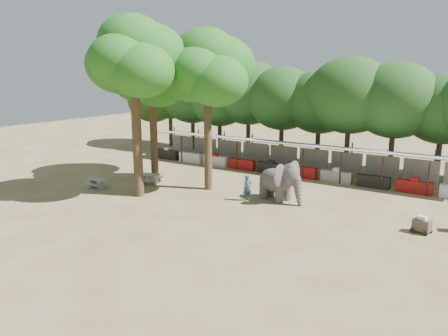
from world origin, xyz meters
The scene contains 11 objects.
ground centered at (0.00, 0.00, 0.00)m, with size 100.00×100.00×0.00m, color brown.
vendor_stalls centered at (0.00, 13.84, 1.18)m, with size 28.00×2.99×2.80m.
yard_tree_left centered at (-9.13, 7.19, 8.20)m, with size 7.10×6.90×11.02m.
yard_tree_center centered at (-6.13, 2.19, 9.21)m, with size 7.10×6.90×12.04m.
yard_tree_back centered at (-3.13, 6.19, 8.54)m, with size 7.10×6.90×11.36m.
backdrop_trees centered at (0.00, 19.00, 5.51)m, with size 46.46×5.95×8.33m.
elephant centered at (2.63, 6.20, 1.34)m, with size 3.60×2.65×2.67m.
handler centered at (0.83, 5.02, 0.86)m, with size 0.62×0.41×1.71m, color #26384C.
picnic_table_near centered at (-10.04, 1.84, 0.45)m, with size 1.47×1.34×0.69m.
picnic_table_far centered at (-7.51, 4.72, 0.52)m, with size 1.98×1.89×0.79m.
cart_front centered at (11.53, 4.89, 0.46)m, with size 1.09×0.86×0.94m.
Camera 1 is at (14.53, -19.19, 8.44)m, focal length 35.00 mm.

